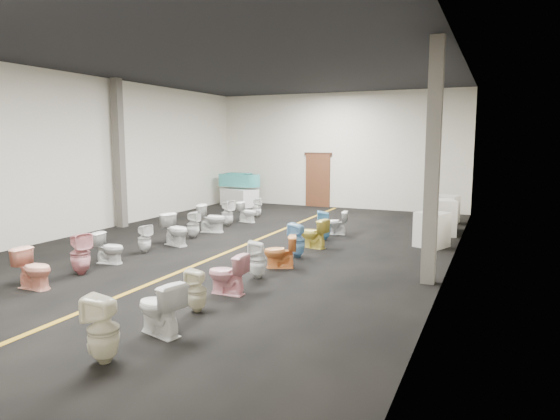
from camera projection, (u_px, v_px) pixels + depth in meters
The scene contains 36 objects.
floor at pixel (243, 246), 12.66m from camera, with size 16.00×16.00×0.00m, color black.
ceiling at pixel (241, 63), 12.03m from camera, with size 16.00×16.00×0.00m, color black.
wall_back at pixel (338, 151), 19.59m from camera, with size 10.00×10.00×0.00m, color beige.
wall_left at pixel (88, 155), 14.35m from camera, with size 16.00×16.00×0.00m, color beige.
wall_right at pixel (454, 160), 10.35m from camera, with size 16.00×16.00×0.00m, color beige.
aisle_stripe at pixel (243, 246), 12.66m from camera, with size 0.12×15.60×0.01m, color #986F16.
back_door at pixel (318, 181), 20.03m from camera, with size 1.00×0.10×2.10m, color #562D19.
door_frame at pixel (318, 154), 19.89m from camera, with size 1.15×0.08×0.10m, color #331C11.
column_left at pixel (119, 154), 15.15m from camera, with size 0.25×0.25×4.50m, color #59544C.
column_right at pixel (433, 163), 9.09m from camera, with size 0.25×0.25×4.50m, color #59544C.
display_table at pixel (239, 197), 20.30m from camera, with size 1.60×0.80×0.71m, color white.
bathtub at pixel (239, 180), 20.20m from camera, with size 1.86×0.71×0.55m.
appliance_crate_a at pixel (432, 230), 12.51m from camera, with size 0.68×0.68×0.88m, color beige.
appliance_crate_b at pixel (439, 218), 13.98m from camera, with size 0.74×0.74×1.02m, color silver.
appliance_crate_c at pixel (443, 217), 14.81m from camera, with size 0.72×0.72×0.82m, color silver.
appliance_crate_d at pixel (447, 209), 16.08m from camera, with size 0.63×0.63×0.90m, color beige.
toilet_left_2 at pixel (34, 269), 8.99m from camera, with size 0.41×0.73×0.74m, color #FCA78D.
toilet_left_3 at pixel (80, 253), 9.93m from camera, with size 0.39×0.39×0.86m, color pink.
toilet_left_4 at pixel (109, 248), 10.85m from camera, with size 0.38×0.66×0.68m, color silver.
toilet_left_5 at pixel (145, 239), 11.86m from camera, with size 0.31×0.32×0.69m, color white.
toilet_left_6 at pixel (176, 230), 12.69m from camera, with size 0.45×0.79×0.80m, color silver.
toilet_left_7 at pixel (193, 225), 13.62m from camera, with size 0.34×0.35×0.75m, color silver.
toilet_left_8 at pixel (212, 218), 14.51m from camera, with size 0.45×0.80×0.81m, color silver.
toilet_left_9 at pixel (227, 213), 15.50m from camera, with size 0.37×0.37×0.81m, color white.
toilet_left_10 at pixel (247, 212), 16.30m from camera, with size 0.37×0.65×0.66m, color white.
toilet_left_11 at pixel (257, 207), 17.31m from camera, with size 0.31×0.32×0.69m, color white.
toilet_right_0 at pixel (103, 329), 5.97m from camera, with size 0.38×0.39×0.84m, color beige.
toilet_right_1 at pixel (159, 308), 6.86m from camera, with size 0.43×0.76×0.77m, color white.
toilet_right_2 at pixel (197, 291), 7.77m from camera, with size 0.31×0.31×0.68m, color beige.
toilet_right_3 at pixel (227, 274), 8.67m from camera, with size 0.41×0.71×0.73m, color #EDA3AB.
toilet_right_4 at pixel (257, 259), 9.67m from camera, with size 0.33×0.34×0.74m, color white.
toilet_right_5 at pixel (280, 252), 10.46m from camera, with size 0.38×0.67×0.69m, color #EA8C44.
toilet_right_6 at pixel (297, 240), 11.39m from camera, with size 0.36×0.37×0.80m, color #71A5CA.
toilet_right_7 at pixel (313, 233), 12.39m from camera, with size 0.41×0.73×0.74m, color #D9C44A.
toilet_right_8 at pixel (324, 225), 13.37m from camera, with size 0.36×0.37×0.80m, color #64ACD3.
toilet_right_9 at pixel (336, 223), 14.18m from camera, with size 0.38×0.66×0.67m, color silver.
Camera 1 is at (5.88, -10.97, 2.67)m, focal length 32.00 mm.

